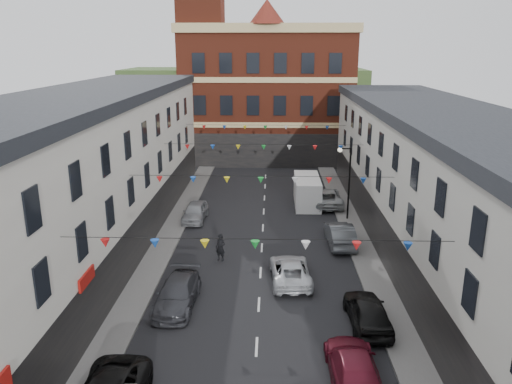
# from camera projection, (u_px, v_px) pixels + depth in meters

# --- Properties ---
(ground) EXTENTS (160.00, 160.00, 0.00)m
(ground) POSITION_uv_depth(u_px,v_px,m) (259.00, 305.00, 27.17)
(ground) COLOR black
(ground) RESTS_ON ground
(pavement_left) EXTENTS (1.80, 64.00, 0.15)m
(pavement_left) POSITION_uv_depth(u_px,v_px,m) (142.00, 285.00, 29.28)
(pavement_left) COLOR #605E5B
(pavement_left) RESTS_ON ground
(pavement_right) EXTENTS (1.80, 64.00, 0.15)m
(pavement_right) POSITION_uv_depth(u_px,v_px,m) (379.00, 288.00, 28.86)
(pavement_right) COLOR #605E5B
(pavement_right) RESTS_ON ground
(terrace_left) EXTENTS (8.40, 56.00, 10.70)m
(terrace_left) POSITION_uv_depth(u_px,v_px,m) (42.00, 203.00, 26.99)
(terrace_left) COLOR beige
(terrace_left) RESTS_ON ground
(terrace_right) EXTENTS (8.40, 56.00, 9.70)m
(terrace_right) POSITION_uv_depth(u_px,v_px,m) (481.00, 217.00, 26.42)
(terrace_right) COLOR #B5B4A9
(terrace_right) RESTS_ON ground
(civic_building) EXTENTS (20.60, 13.30, 18.50)m
(civic_building) POSITION_uv_depth(u_px,v_px,m) (267.00, 92.00, 61.31)
(civic_building) COLOR maroon
(civic_building) RESTS_ON ground
(clock_tower) EXTENTS (5.60, 5.60, 30.00)m
(clock_tower) POSITION_uv_depth(u_px,v_px,m) (201.00, 34.00, 56.81)
(clock_tower) COLOR maroon
(clock_tower) RESTS_ON ground
(distant_hill) EXTENTS (40.00, 14.00, 10.00)m
(distant_hill) POSITION_uv_depth(u_px,v_px,m) (245.00, 99.00, 85.39)
(distant_hill) COLOR #2E4821
(distant_hill) RESTS_ON ground
(street_lamp) EXTENTS (1.10, 0.36, 6.00)m
(street_lamp) POSITION_uv_depth(u_px,v_px,m) (346.00, 174.00, 39.31)
(street_lamp) COLOR black
(street_lamp) RESTS_ON ground
(car_left_d) EXTENTS (2.21, 5.06, 1.45)m
(car_left_d) POSITION_uv_depth(u_px,v_px,m) (177.00, 294.00, 26.85)
(car_left_d) COLOR #37383E
(car_left_d) RESTS_ON ground
(car_left_e) EXTENTS (1.88, 4.34, 1.46)m
(car_left_e) POSITION_uv_depth(u_px,v_px,m) (195.00, 212.00, 40.19)
(car_left_e) COLOR gray
(car_left_e) RESTS_ON ground
(car_right_c) EXTENTS (2.12, 5.05, 1.46)m
(car_right_c) POSITION_uv_depth(u_px,v_px,m) (353.00, 367.00, 20.70)
(car_right_c) COLOR maroon
(car_right_c) RESTS_ON ground
(car_right_d) EXTENTS (2.03, 4.69, 1.57)m
(car_right_d) POSITION_uv_depth(u_px,v_px,m) (368.00, 311.00, 24.93)
(car_right_d) COLOR black
(car_right_d) RESTS_ON ground
(car_right_e) EXTENTS (1.90, 4.91, 1.59)m
(car_right_e) POSITION_uv_depth(u_px,v_px,m) (340.00, 234.00, 35.20)
(car_right_e) COLOR #52555A
(car_right_e) RESTS_ON ground
(car_right_f) EXTENTS (2.58, 5.50, 1.52)m
(car_right_f) POSITION_uv_depth(u_px,v_px,m) (326.00, 197.00, 43.98)
(car_right_f) COLOR #AEB2B3
(car_right_f) RESTS_ON ground
(moving_car) EXTENTS (2.57, 5.06, 1.37)m
(moving_car) POSITION_uv_depth(u_px,v_px,m) (290.00, 270.00, 29.73)
(moving_car) COLOR silver
(moving_car) RESTS_ON ground
(white_van) EXTENTS (2.17, 5.59, 2.47)m
(white_van) POSITION_uv_depth(u_px,v_px,m) (307.00, 191.00, 44.11)
(white_van) COLOR white
(white_van) RESTS_ON ground
(pedestrian) EXTENTS (0.79, 0.67, 1.85)m
(pedestrian) POSITION_uv_depth(u_px,v_px,m) (221.00, 248.00, 32.50)
(pedestrian) COLOR black
(pedestrian) RESTS_ON ground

